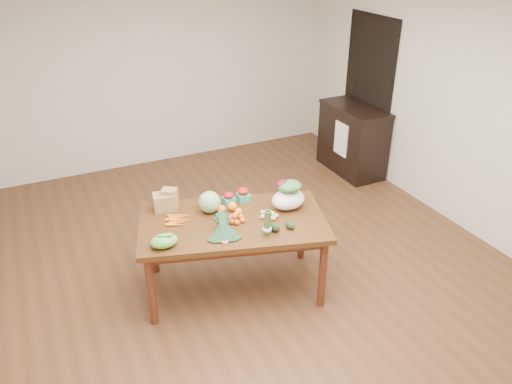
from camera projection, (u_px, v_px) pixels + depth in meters
name	position (u px, v px, depth m)	size (l,w,h in m)	color
floor	(254.00, 266.00, 5.12)	(6.00, 6.00, 0.00)	#54321D
room_walls	(254.00, 144.00, 4.49)	(5.02, 6.02, 2.70)	beige
dining_table	(234.00, 255.00, 4.64)	(1.66, 0.92, 0.75)	#43280F
doorway_dark	(367.00, 94.00, 6.84)	(0.02, 1.00, 2.10)	black
cabinet	(352.00, 139.00, 6.93)	(0.52, 1.02, 0.94)	black
dish_towel	(341.00, 139.00, 6.72)	(0.02, 0.28, 0.45)	white
paper_bag	(165.00, 200.00, 4.59)	(0.28, 0.23, 0.19)	#A48449
cabbage	(210.00, 202.00, 4.56)	(0.20, 0.20, 0.20)	#97BB6B
strawberry_basket_a	(229.00, 199.00, 4.71)	(0.10, 0.10, 0.09)	red
strawberry_basket_b	(243.00, 196.00, 4.77)	(0.12, 0.12, 0.11)	red
orange_a	(221.00, 209.00, 4.56)	(0.08, 0.08, 0.08)	#F8580F
orange_b	(232.00, 206.00, 4.60)	(0.09, 0.09, 0.09)	#FEA40F
orange_c	(238.00, 212.00, 4.53)	(0.07, 0.07, 0.07)	orange
mandarin_cluster	(235.00, 217.00, 4.44)	(0.18, 0.18, 0.08)	#F3550E
carrots	(179.00, 220.00, 4.45)	(0.22, 0.22, 0.03)	orange
snap_pea_bag	(164.00, 241.00, 4.08)	(0.23, 0.17, 0.10)	#5CAC3A
kale_bunch	(224.00, 229.00, 4.19)	(0.32, 0.40, 0.16)	black
asparagus_bundle	(267.00, 223.00, 4.19)	(0.08, 0.08, 0.25)	#46813B
potato_a	(263.00, 217.00, 4.48)	(0.05, 0.05, 0.05)	tan
potato_b	(273.00, 218.00, 4.46)	(0.06, 0.05, 0.05)	tan
potato_c	(273.00, 214.00, 4.52)	(0.05, 0.05, 0.04)	#CEBB77
potato_d	(263.00, 212.00, 4.55)	(0.05, 0.04, 0.04)	tan
potato_e	(276.00, 216.00, 4.50)	(0.05, 0.04, 0.04)	#D6BB7B
avocado_a	(274.00, 227.00, 4.30)	(0.07, 0.11, 0.07)	black
avocado_b	(290.00, 225.00, 4.33)	(0.06, 0.10, 0.06)	black
salad_bag	(288.00, 196.00, 4.61)	(0.32, 0.24, 0.25)	silver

